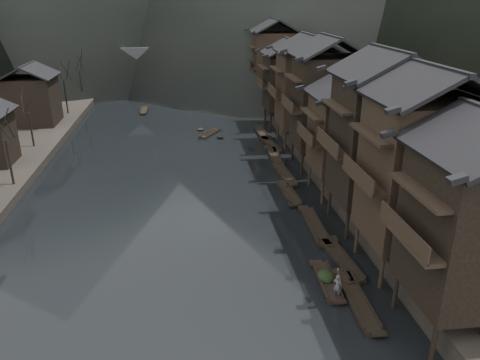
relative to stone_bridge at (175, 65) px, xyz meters
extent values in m
plane|color=black|center=(0.00, -72.00, -5.11)|extent=(300.00, 300.00, 0.00)
cube|color=#2D2823|center=(35.00, -32.00, -4.21)|extent=(40.00, 200.00, 1.80)
cylinder|color=black|center=(14.20, -82.40, -3.81)|extent=(0.30, 0.30, 2.90)
cylinder|color=black|center=(14.20, -77.60, -3.81)|extent=(0.30, 0.30, 2.90)
cylinder|color=black|center=(16.95, -77.60, -3.81)|extent=(0.30, 0.30, 2.90)
cube|color=black|center=(17.30, -80.00, 1.71)|extent=(7.00, 6.00, 8.44)
cube|color=#2D2219|center=(13.30, -80.00, 1.29)|extent=(1.20, 5.70, 0.25)
cylinder|color=#2D2219|center=(14.20, -75.40, -3.81)|extent=(0.30, 0.30, 2.90)
cylinder|color=#2D2219|center=(14.20, -70.60, -3.81)|extent=(0.30, 0.30, 2.90)
cylinder|color=#2D2219|center=(16.95, -75.40, -3.81)|extent=(0.30, 0.30, 2.90)
cylinder|color=#2D2219|center=(16.95, -70.60, -3.81)|extent=(0.30, 0.30, 2.90)
cube|color=#2D2219|center=(17.30, -73.00, 2.42)|extent=(7.00, 6.00, 9.87)
cube|color=#2D2219|center=(13.30, -73.00, 1.93)|extent=(1.20, 5.70, 0.25)
cylinder|color=black|center=(14.20, -68.40, -3.81)|extent=(0.30, 0.30, 2.90)
cylinder|color=black|center=(14.20, -63.60, -3.81)|extent=(0.30, 0.30, 2.90)
cylinder|color=black|center=(16.95, -68.40, -3.81)|extent=(0.30, 0.30, 2.90)
cylinder|color=black|center=(16.95, -63.60, -3.81)|extent=(0.30, 0.30, 2.90)
cube|color=black|center=(17.30, -66.00, 2.59)|extent=(7.00, 6.00, 10.19)
cube|color=#2D2219|center=(13.30, -66.00, 2.08)|extent=(1.20, 5.70, 0.25)
cylinder|color=#2D2219|center=(14.20, -61.40, -3.81)|extent=(0.30, 0.30, 2.90)
cylinder|color=#2D2219|center=(14.20, -56.60, -3.81)|extent=(0.30, 0.30, 2.90)
cylinder|color=#2D2219|center=(16.95, -61.40, -3.81)|extent=(0.30, 0.30, 2.90)
cylinder|color=#2D2219|center=(16.95, -56.60, -3.81)|extent=(0.30, 0.30, 2.90)
cube|color=#2D2219|center=(17.30, -59.00, 1.13)|extent=(7.00, 6.00, 7.29)
cube|color=#2D2219|center=(13.30, -59.00, 0.77)|extent=(1.20, 5.70, 0.25)
cylinder|color=black|center=(14.20, -53.40, -3.81)|extent=(0.30, 0.30, 2.90)
cylinder|color=black|center=(14.20, -48.60, -3.81)|extent=(0.30, 0.30, 2.90)
cylinder|color=black|center=(16.95, -53.40, -3.81)|extent=(0.30, 0.30, 2.90)
cylinder|color=black|center=(16.95, -48.60, -3.81)|extent=(0.30, 0.30, 2.90)
cube|color=black|center=(17.30, -51.00, 2.49)|extent=(7.00, 6.00, 10.00)
cube|color=#2D2219|center=(13.30, -51.00, 1.99)|extent=(1.20, 5.70, 0.25)
cylinder|color=#2D2219|center=(14.20, -44.40, -3.81)|extent=(0.30, 0.30, 2.90)
cylinder|color=#2D2219|center=(14.20, -39.60, -3.81)|extent=(0.30, 0.30, 2.90)
cylinder|color=#2D2219|center=(16.95, -44.40, -3.81)|extent=(0.30, 0.30, 2.90)
cylinder|color=#2D2219|center=(16.95, -39.60, -3.81)|extent=(0.30, 0.30, 2.90)
cube|color=#2D2219|center=(17.30, -42.00, 2.25)|extent=(7.00, 6.00, 9.52)
cube|color=#2D2219|center=(13.30, -42.00, 1.77)|extent=(1.20, 5.70, 0.25)
cylinder|color=black|center=(14.20, -34.40, -3.81)|extent=(0.30, 0.30, 2.90)
cylinder|color=black|center=(14.20, -29.60, -3.81)|extent=(0.30, 0.30, 2.90)
cylinder|color=black|center=(16.95, -34.40, -3.81)|extent=(0.30, 0.30, 2.90)
cylinder|color=black|center=(16.95, -29.60, -3.81)|extent=(0.30, 0.30, 2.90)
cube|color=black|center=(17.30, -32.00, 1.52)|extent=(7.00, 6.00, 8.07)
cube|color=#2D2219|center=(13.30, -32.00, 1.12)|extent=(1.20, 5.70, 0.25)
cylinder|color=#2D2219|center=(14.20, -22.40, -3.81)|extent=(0.30, 0.30, 2.90)
cylinder|color=#2D2219|center=(14.20, -17.60, -3.81)|extent=(0.30, 0.30, 2.90)
cylinder|color=#2D2219|center=(16.95, -22.40, -3.81)|extent=(0.30, 0.30, 2.90)
cylinder|color=#2D2219|center=(16.95, -17.60, -3.81)|extent=(0.30, 0.30, 2.90)
cube|color=#2D2219|center=(17.30, -20.00, 2.66)|extent=(7.00, 6.00, 10.33)
cube|color=#2D2219|center=(13.30, -20.00, 2.14)|extent=(1.20, 5.70, 0.25)
cube|color=black|center=(-20.50, -30.00, -0.51)|extent=(6.50, 6.50, 6.80)
cylinder|color=black|center=(-17.00, -41.72, -1.75)|extent=(0.24, 0.24, 4.32)
cylinder|color=black|center=(-17.00, -23.77, -1.29)|extent=(0.24, 0.24, 5.24)
cylinder|color=black|center=(-17.00, -12.13, -1.36)|extent=(0.24, 0.24, 5.09)
cube|color=black|center=(12.01, -76.82, -4.96)|extent=(1.32, 6.67, 0.30)
cube|color=black|center=(12.01, -76.82, -4.78)|extent=(1.37, 6.54, 0.10)
cube|color=black|center=(11.91, -73.64, -4.82)|extent=(0.96, 0.85, 0.34)
cube|color=black|center=(12.11, -80.01, -4.82)|extent=(0.96, 0.85, 0.34)
cube|color=black|center=(12.63, -71.80, -4.96)|extent=(1.62, 6.40, 0.30)
cube|color=black|center=(12.63, -71.80, -4.78)|extent=(1.66, 6.28, 0.10)
cube|color=black|center=(12.88, -68.77, -4.82)|extent=(1.00, 0.86, 0.33)
cube|color=black|center=(12.38, -74.83, -4.82)|extent=(1.00, 0.86, 0.33)
cube|color=black|center=(12.16, -66.18, -4.96)|extent=(1.33, 7.20, 0.30)
cube|color=black|center=(12.16, -66.18, -4.78)|extent=(1.38, 7.06, 0.10)
cube|color=black|center=(12.05, -62.74, -4.82)|extent=(0.96, 0.91, 0.35)
cube|color=black|center=(12.27, -69.62, -4.82)|extent=(0.96, 0.91, 0.35)
cube|color=black|center=(11.49, -58.88, -4.96)|extent=(1.42, 6.02, 0.30)
cube|color=black|center=(11.49, -58.88, -4.78)|extent=(1.47, 5.91, 0.10)
cube|color=black|center=(11.64, -56.02, -4.82)|extent=(0.97, 0.79, 0.33)
cube|color=black|center=(11.33, -61.74, -4.82)|extent=(0.97, 0.79, 0.33)
cube|color=black|center=(12.17, -53.57, -4.96)|extent=(1.52, 7.26, 0.30)
cube|color=black|center=(12.17, -53.57, -4.78)|extent=(1.56, 7.12, 0.10)
cube|color=black|center=(12.38, -50.12, -4.82)|extent=(0.98, 0.94, 0.36)
cube|color=black|center=(11.97, -57.03, -4.82)|extent=(0.98, 0.94, 0.36)
cube|color=black|center=(12.31, -46.84, -4.96)|extent=(1.50, 6.38, 0.30)
cube|color=black|center=(12.31, -46.84, -4.78)|extent=(1.55, 6.26, 0.10)
cube|color=black|center=(12.12, -43.81, -4.82)|extent=(0.98, 0.84, 0.33)
cube|color=black|center=(12.51, -49.87, -4.82)|extent=(0.98, 0.84, 0.33)
cube|color=black|center=(12.70, -42.28, -4.96)|extent=(1.91, 7.36, 0.30)
cube|color=black|center=(12.70, -42.28, -4.78)|extent=(1.95, 7.22, 0.10)
cube|color=black|center=(13.09, -38.81, -4.82)|extent=(1.03, 0.99, 0.36)
cube|color=black|center=(12.31, -45.75, -4.82)|extent=(1.03, 0.99, 0.36)
cube|color=black|center=(12.44, -36.68, -4.96)|extent=(1.13, 7.28, 0.30)
cube|color=black|center=(12.44, -36.68, -4.78)|extent=(1.19, 7.13, 0.10)
cube|color=black|center=(12.43, -33.19, -4.82)|extent=(0.94, 0.89, 0.36)
cube|color=black|center=(12.46, -40.17, -4.82)|extent=(0.94, 0.89, 0.36)
cube|color=black|center=(5.04, -35.89, -4.96)|extent=(3.50, 5.02, 0.30)
cube|color=black|center=(5.04, -35.89, -4.78)|extent=(3.49, 4.96, 0.10)
cube|color=black|center=(3.77, -33.72, -4.82)|extent=(1.06, 0.99, 0.31)
cube|color=black|center=(6.30, -38.06, -4.82)|extent=(1.06, 0.99, 0.31)
cube|color=black|center=(-5.36, -20.32, -4.96)|extent=(1.02, 4.91, 0.30)
cube|color=black|center=(-5.36, -20.32, -4.78)|extent=(1.07, 4.82, 0.10)
cube|color=black|center=(-5.35, -17.96, -4.82)|extent=(0.85, 0.62, 0.30)
cube|color=black|center=(-5.37, -22.67, -4.82)|extent=(0.85, 0.62, 0.30)
cube|color=black|center=(-3.97, -9.11, -4.96)|extent=(2.25, 5.24, 0.30)
cube|color=black|center=(-3.97, -9.11, -4.78)|extent=(2.27, 5.16, 0.10)
cube|color=black|center=(-4.58, -6.71, -4.82)|extent=(0.98, 0.83, 0.30)
cube|color=black|center=(-3.36, -11.51, -4.82)|extent=(0.98, 0.83, 0.30)
cube|color=#4C4C4F|center=(0.00, 0.00, 2.09)|extent=(40.00, 6.00, 1.60)
cube|color=#4C4C4F|center=(0.00, -2.70, 3.39)|extent=(40.00, 0.50, 1.00)
cube|color=#4C4C4F|center=(0.00, 2.70, 3.39)|extent=(40.00, 0.50, 1.00)
cube|color=#4C4C4F|center=(-14.00, 0.00, -1.91)|extent=(3.20, 6.00, 6.40)
cube|color=#4C4C4F|center=(-4.50, 0.00, -1.91)|extent=(3.20, 6.00, 6.40)
cube|color=#4C4C4F|center=(4.50, 0.00, -1.91)|extent=(3.20, 6.00, 6.40)
cube|color=#4C4C4F|center=(14.00, 0.00, -1.91)|extent=(3.20, 6.00, 6.40)
cube|color=black|center=(10.72, -74.47, -4.96)|extent=(1.29, 4.88, 0.30)
cube|color=black|center=(10.72, -74.47, -4.78)|extent=(1.34, 4.78, 0.10)
cube|color=black|center=(10.60, -72.15, -4.82)|extent=(0.92, 0.65, 0.30)
cube|color=black|center=(10.83, -76.78, -4.82)|extent=(0.92, 0.65, 0.30)
ellipsoid|color=black|center=(10.71, -74.23, -4.32)|extent=(1.16, 1.51, 0.69)
imported|color=#59595B|center=(10.81, -76.30, -3.84)|extent=(0.72, 0.70, 1.67)
cylinder|color=#8C7A51|center=(11.01, -76.30, -1.25)|extent=(1.41, 2.17, 3.51)
camera|label=1|loc=(1.31, -101.17, 13.61)|focal=35.00mm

